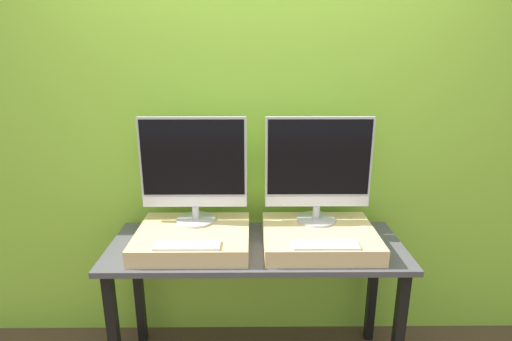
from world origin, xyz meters
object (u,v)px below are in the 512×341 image
(monitor_left, at_px, (194,168))
(monitor_right, at_px, (318,167))
(keyboard_left, at_px, (187,245))
(keyboard_right, at_px, (326,245))

(monitor_left, bearing_deg, monitor_right, 0.00)
(keyboard_left, distance_m, keyboard_right, 0.67)
(monitor_left, relative_size, monitor_right, 1.00)
(keyboard_left, height_order, monitor_right, monitor_right)
(monitor_left, xyz_separation_m, keyboard_right, (0.67, -0.31, -0.30))
(keyboard_right, bearing_deg, keyboard_left, 180.00)
(keyboard_right, bearing_deg, monitor_left, 155.20)
(monitor_left, distance_m, keyboard_right, 0.80)
(monitor_right, bearing_deg, monitor_left, 180.00)
(keyboard_right, bearing_deg, monitor_right, 90.00)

